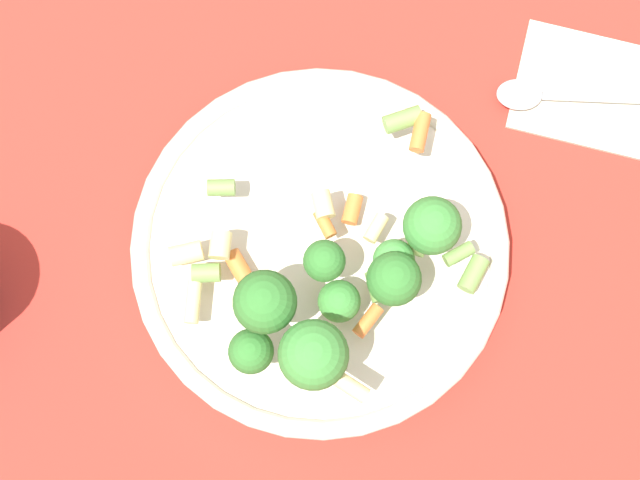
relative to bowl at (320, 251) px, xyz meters
name	(u,v)px	position (x,y,z in m)	size (l,w,h in m)	color
ground_plane	(320,258)	(0.00, 0.00, -0.03)	(3.00, 3.00, 0.00)	#B72D23
bowl	(320,251)	(0.00, 0.00, 0.00)	(0.27, 0.27, 0.05)	beige
pasta_salad	(336,290)	(0.02, -0.03, 0.07)	(0.21, 0.22, 0.09)	#8CB766
napkin	(608,94)	(0.17, 0.21, -0.02)	(0.16, 0.11, 0.01)	beige
spoon	(574,97)	(0.14, 0.19, -0.02)	(0.19, 0.08, 0.01)	silver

